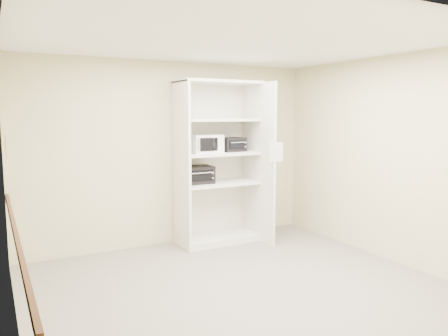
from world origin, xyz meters
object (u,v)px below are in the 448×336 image
microwave (206,144)px  toaster_oven_upper (232,144)px  shelving_unit (221,168)px  toaster_oven_lower (197,175)px

microwave → toaster_oven_upper: size_ratio=1.20×
toaster_oven_upper → shelving_unit: bearing=-179.4°
shelving_unit → microwave: shelving_unit is taller
microwave → toaster_oven_upper: bearing=4.8°
toaster_oven_upper → toaster_oven_lower: size_ratio=0.80×
toaster_oven_upper → toaster_oven_lower: toaster_oven_upper is taller
microwave → toaster_oven_lower: size_ratio=0.96×
toaster_oven_lower → microwave: bearing=-10.8°
shelving_unit → toaster_oven_lower: bearing=173.3°
toaster_oven_lower → shelving_unit: bearing=-4.7°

